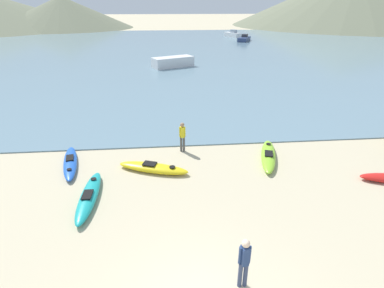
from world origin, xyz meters
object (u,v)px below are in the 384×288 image
Objects in this scene: kayak_on_sand_4 at (89,196)px; moored_boat_1 at (244,39)px; person_near_waterline at (182,135)px; kayak_on_sand_0 at (153,168)px; kayak_on_sand_1 at (268,156)px; moored_boat_2 at (173,62)px; kayak_on_sand_2 at (70,163)px; person_near_foreground at (244,260)px; moored_boat_0 at (232,34)px.

kayak_on_sand_4 is 0.72× the size of moored_boat_1.
kayak_on_sand_0 is at bearing -127.50° from person_near_waterline.
kayak_on_sand_1 is 47.33m from moored_boat_1.
person_near_waterline reaches higher than moored_boat_1.
moored_boat_1 is at bearing 59.06° from moored_boat_2.
kayak_on_sand_4 is 25.30m from moored_boat_2.
kayak_on_sand_4 is at bearing -110.52° from moored_boat_1.
kayak_on_sand_1 is at bearing -1.26° from kayak_on_sand_2.
moored_boat_1 is (10.52, 46.14, 0.31)m from kayak_on_sand_1.
kayak_on_sand_0 is at bearing -12.81° from kayak_on_sand_2.
kayak_on_sand_1 is at bearing -80.61° from moored_boat_2.
kayak_on_sand_2 is 0.69× the size of moored_boat_2.
kayak_on_sand_1 is 7.41m from person_near_foreground.
moored_boat_1 is (13.45, 52.91, -0.40)m from person_near_foreground.
moored_boat_1 is at bearing 77.15° from kayak_on_sand_1.
kayak_on_sand_2 is 5.29m from person_near_waterline.
kayak_on_sand_4 is 52.01m from moored_boat_1.
kayak_on_sand_2 is (-9.13, 0.20, -0.03)m from kayak_on_sand_1.
moored_boat_1 is (0.67, -7.27, -0.10)m from moored_boat_0.
kayak_on_sand_2 is at bearing 117.19° from kayak_on_sand_4.
moored_boat_0 is (18.98, 53.21, 0.44)m from kayak_on_sand_2.
moored_boat_0 is 33.84m from moored_boat_2.
moored_boat_0 is at bearing 70.37° from kayak_on_sand_2.
kayak_on_sand_0 is 2.09× the size of person_near_foreground.
person_near_foreground is 29.18m from moored_boat_2.
kayak_on_sand_1 reaches higher than kayak_on_sand_2.
kayak_on_sand_2 is (-3.75, 0.85, -0.02)m from kayak_on_sand_0.
person_near_waterline reaches higher than kayak_on_sand_1.
person_near_waterline is at bearing -104.82° from moored_boat_0.
person_near_waterline is (5.15, 0.97, 0.72)m from kayak_on_sand_2.
person_near_foreground is (2.44, -6.11, 0.72)m from kayak_on_sand_0.
kayak_on_sand_1 is 4.20m from person_near_waterline.
moored_boat_0 reaches higher than kayak_on_sand_2.
person_near_waterline is 47.25m from moored_boat_1.
kayak_on_sand_1 is at bearing 18.44° from kayak_on_sand_4.
kayak_on_sand_2 is at bearing 131.66° from person_near_foreground.
kayak_on_sand_4 is (-2.33, -1.92, 0.01)m from kayak_on_sand_0.
moored_boat_0 is 7.30m from moored_boat_1.
person_near_foreground is at bearing -113.42° from kayak_on_sand_1.
kayak_on_sand_1 is 54.31m from moored_boat_0.
kayak_on_sand_1 is (5.37, 0.65, 0.01)m from kayak_on_sand_0.
person_near_foreground is at bearing -41.30° from kayak_on_sand_4.
kayak_on_sand_0 is 0.75× the size of moored_boat_0.
kayak_on_sand_0 is at bearing -173.08° from kayak_on_sand_1.
person_near_waterline reaches higher than moored_boat_2.
person_near_waterline is (1.40, 1.82, 0.70)m from kayak_on_sand_0.
moored_boat_0 reaches higher than kayak_on_sand_0.
person_near_waterline is at bearing 45.07° from kayak_on_sand_4.
kayak_on_sand_0 is 3.85m from kayak_on_sand_2.
kayak_on_sand_4 is at bearing -62.81° from kayak_on_sand_2.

